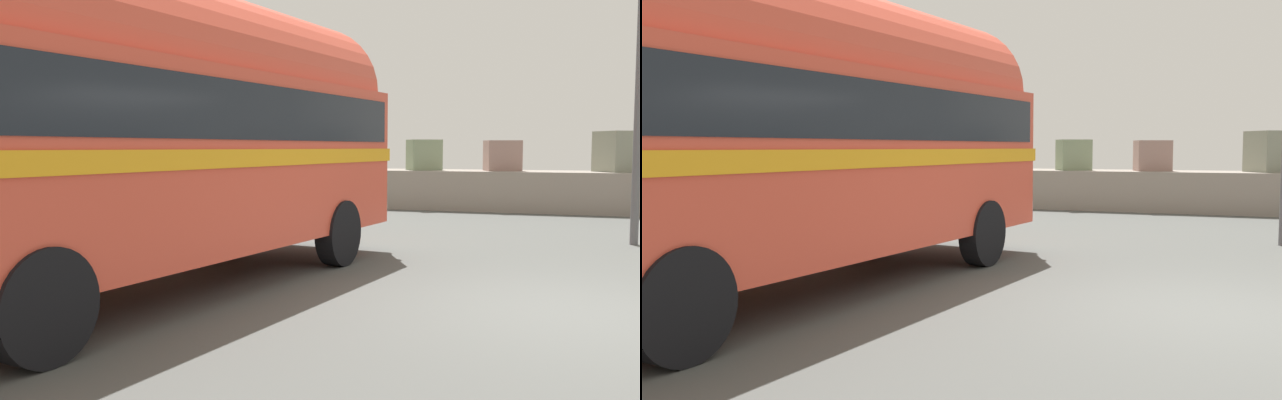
% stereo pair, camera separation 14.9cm
% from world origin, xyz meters
% --- Properties ---
extents(ground, '(32.00, 26.00, 0.02)m').
position_xyz_m(ground, '(0.00, 0.00, 0.01)').
color(ground, '#4F514E').
extents(breakwater, '(31.36, 1.89, 2.48)m').
position_xyz_m(breakwater, '(-0.23, 11.78, 0.76)').
color(breakwater, gray).
rests_on(breakwater, ground).
extents(vintage_coach, '(3.75, 8.86, 3.70)m').
position_xyz_m(vintage_coach, '(-4.68, -0.55, 2.05)').
color(vintage_coach, black).
rests_on(vintage_coach, ground).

